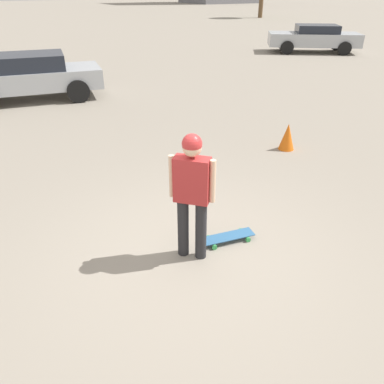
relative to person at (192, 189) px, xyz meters
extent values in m
plane|color=gray|center=(0.00, 0.00, -1.01)|extent=(220.00, 220.00, 0.00)
cylinder|color=#262628|center=(0.09, 0.08, -0.59)|extent=(0.15, 0.15, 0.84)
cylinder|color=#262628|center=(-0.09, -0.08, -0.59)|extent=(0.15, 0.15, 0.84)
cube|color=#B22D2D|center=(0.00, 0.00, 0.12)|extent=(0.45, 0.45, 0.58)
cylinder|color=beige|center=(0.18, 0.18, 0.13)|extent=(0.07, 0.07, 0.55)
cylinder|color=beige|center=(-0.18, -0.18, 0.13)|extent=(0.07, 0.07, 0.55)
sphere|color=beige|center=(0.00, 0.00, 0.54)|extent=(0.23, 0.23, 0.23)
sphere|color=red|center=(0.00, 0.00, 0.58)|extent=(0.24, 0.24, 0.24)
cube|color=#336693|center=(0.01, -0.60, -0.93)|extent=(0.33, 0.78, 0.01)
cylinder|color=green|center=(-0.06, -0.32, -0.98)|extent=(0.04, 0.08, 0.07)
cylinder|color=green|center=(0.17, -0.37, -0.98)|extent=(0.04, 0.08, 0.07)
cylinder|color=green|center=(-0.15, -0.83, -0.98)|extent=(0.04, 0.08, 0.07)
cylinder|color=green|center=(0.08, -0.87, -0.98)|extent=(0.04, 0.08, 0.07)
cube|color=#ADB2B7|center=(9.39, 0.38, -0.38)|extent=(2.46, 4.47, 0.59)
cube|color=#1E232D|center=(9.38, 0.28, 0.14)|extent=(1.89, 2.14, 0.45)
cylinder|color=black|center=(8.30, -0.76, -0.67)|extent=(0.31, 0.71, 0.69)
cylinder|color=black|center=(10.04, -1.06, -0.67)|extent=(0.31, 0.71, 0.69)
cube|color=#ADB2B7|center=(12.02, -14.58, -0.35)|extent=(4.28, 4.93, 0.65)
cube|color=#1E232D|center=(11.95, -14.67, 0.18)|extent=(2.60, 2.70, 0.40)
cylinder|color=black|center=(12.14, -12.84, -0.67)|extent=(0.56, 0.67, 0.68)
cylinder|color=black|center=(13.63, -13.92, -0.67)|extent=(0.56, 0.67, 0.68)
cylinder|color=black|center=(10.41, -15.23, -0.67)|extent=(0.56, 0.67, 0.68)
cylinder|color=black|center=(11.90, -16.31, -0.67)|extent=(0.56, 0.67, 0.68)
cone|color=orange|center=(2.19, -3.69, -0.72)|extent=(0.34, 0.34, 0.58)
camera|label=1|loc=(-3.48, 2.02, 2.17)|focal=35.00mm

